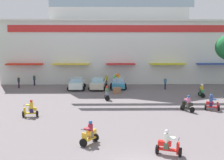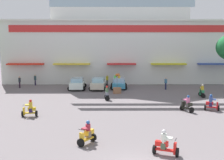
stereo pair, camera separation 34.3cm
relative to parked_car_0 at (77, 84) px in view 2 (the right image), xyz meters
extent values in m
plane|color=slate|center=(6.04, -12.55, -0.78)|extent=(128.00, 128.00, 0.00)
cube|color=silver|center=(6.04, 11.24, 3.96)|extent=(35.94, 13.59, 9.49)
cube|color=silver|center=(6.04, 11.92, 12.19)|extent=(21.26, 12.23, 6.98)
cube|color=red|center=(6.04, 4.39, 7.57)|extent=(33.07, 0.12, 1.02)
cube|color=silver|center=(6.04, 4.35, 8.82)|extent=(35.94, 0.70, 0.24)
cube|color=red|center=(-8.09, 3.90, 2.36)|extent=(5.37, 1.10, 0.20)
cube|color=gold|center=(-1.21, 3.90, 2.36)|extent=(5.43, 1.10, 0.20)
cube|color=red|center=(6.16, 3.90, 2.36)|extent=(4.29, 1.10, 0.20)
cube|color=gold|center=(13.19, 3.90, 2.36)|extent=(5.22, 1.10, 0.20)
cube|color=#2F4796|center=(20.31, 3.90, 2.36)|extent=(5.41, 1.10, 0.20)
cube|color=#99B7C6|center=(6.04, -1.03, 10.80)|extent=(18.71, 0.08, 1.40)
cube|color=silver|center=(0.00, 0.00, -0.12)|extent=(1.90, 4.46, 0.78)
cube|color=#8CB5CD|center=(0.00, 0.00, 0.51)|extent=(1.60, 2.25, 0.50)
cylinder|color=black|center=(-0.93, 1.35, -0.48)|extent=(0.60, 0.18, 0.60)
cylinder|color=black|center=(0.86, 1.39, -0.48)|extent=(0.60, 0.18, 0.60)
cylinder|color=black|center=(-0.86, -1.39, -0.48)|extent=(0.60, 0.18, 0.60)
cylinder|color=black|center=(0.93, -1.35, -0.48)|extent=(0.60, 0.18, 0.60)
cube|color=beige|center=(2.91, -0.13, -0.14)|extent=(2.09, 4.37, 0.75)
cube|color=#8EBFD3|center=(2.91, -0.13, 0.53)|extent=(1.69, 2.23, 0.58)
cylinder|color=black|center=(2.11, 1.25, -0.48)|extent=(0.61, 0.21, 0.60)
cylinder|color=black|center=(3.90, 1.12, -0.48)|extent=(0.61, 0.21, 0.60)
cylinder|color=black|center=(1.92, -1.38, -0.48)|extent=(0.61, 0.21, 0.60)
cylinder|color=black|center=(3.70, -1.51, -0.48)|extent=(0.61, 0.21, 0.60)
cube|color=#3B93BE|center=(5.68, 0.60, -0.18)|extent=(1.86, 4.38, 0.66)
cube|color=#9DB8D3|center=(5.68, 0.60, 0.44)|extent=(1.55, 2.21, 0.57)
cylinder|color=black|center=(4.87, 1.97, -0.48)|extent=(0.61, 0.19, 0.60)
cylinder|color=black|center=(6.58, 1.91, -0.48)|extent=(0.61, 0.19, 0.60)
cylinder|color=black|center=(4.78, -0.71, -0.48)|extent=(0.61, 0.19, 0.60)
cylinder|color=black|center=(6.49, -0.77, -0.48)|extent=(0.61, 0.19, 0.60)
cylinder|color=black|center=(-3.14, -14.66, -0.52)|extent=(0.19, 0.53, 0.52)
cylinder|color=black|center=(-1.97, -14.57, -0.52)|extent=(0.19, 0.53, 0.52)
cube|color=gold|center=(-2.56, -14.62, -0.46)|extent=(1.05, 0.36, 0.10)
cube|color=gold|center=(-2.35, -14.60, -0.11)|extent=(0.68, 0.35, 0.28)
cube|color=gold|center=(-3.02, -14.65, -0.30)|extent=(0.17, 0.33, 0.66)
cylinder|color=black|center=(-3.05, -14.66, 0.23)|extent=(0.08, 0.52, 0.04)
cube|color=#2F2153|center=(-2.44, -14.61, -0.23)|extent=(0.31, 0.34, 0.36)
cylinder|color=gold|center=(-2.44, -14.61, 0.22)|extent=(0.35, 0.35, 0.54)
sphere|color=red|center=(-2.44, -14.61, 0.60)|extent=(0.25, 0.25, 0.25)
cube|color=gold|center=(-2.70, -14.63, 0.25)|extent=(0.47, 0.37, 0.10)
cylinder|color=black|center=(4.07, -6.66, -0.52)|extent=(0.53, 0.17, 0.52)
cylinder|color=black|center=(4.14, -7.83, -0.52)|extent=(0.53, 0.17, 0.52)
cube|color=gray|center=(4.11, -7.24, -0.46)|extent=(0.34, 1.05, 0.10)
cube|color=gray|center=(4.12, -7.45, -0.04)|extent=(0.34, 0.67, 0.28)
cube|color=gray|center=(4.08, -6.78, -0.26)|extent=(0.33, 0.16, 0.72)
cylinder|color=black|center=(4.08, -6.75, 0.30)|extent=(0.52, 0.07, 0.04)
cube|color=black|center=(4.12, -7.36, -0.16)|extent=(0.34, 0.30, 0.36)
cylinder|color=#4A6A47|center=(4.12, -7.36, 0.30)|extent=(0.34, 0.34, 0.57)
sphere|color=red|center=(4.12, -7.36, 0.69)|extent=(0.25, 0.25, 0.25)
cube|color=#4A6A47|center=(4.10, -7.10, 0.33)|extent=(0.37, 0.46, 0.10)
cylinder|color=black|center=(15.26, -5.24, -0.52)|extent=(0.53, 0.16, 0.52)
cylinder|color=black|center=(15.21, -6.39, -0.52)|extent=(0.53, 0.16, 0.52)
cube|color=#248250|center=(15.24, -5.82, -0.46)|extent=(0.32, 1.03, 0.10)
cube|color=#248250|center=(15.23, -6.03, -0.04)|extent=(0.33, 0.66, 0.28)
cube|color=#248250|center=(15.26, -5.36, -0.26)|extent=(0.33, 0.15, 0.72)
cylinder|color=black|center=(15.26, -5.33, 0.30)|extent=(0.52, 0.06, 0.04)
cube|color=black|center=(15.23, -5.93, -0.16)|extent=(0.33, 0.29, 0.36)
cylinder|color=gold|center=(15.23, -5.93, 0.29)|extent=(0.33, 0.33, 0.54)
sphere|color=silver|center=(15.23, -5.93, 0.67)|extent=(0.25, 0.25, 0.25)
cube|color=gold|center=(15.24, -5.68, 0.32)|extent=(0.36, 0.45, 0.10)
cylinder|color=black|center=(14.68, -12.65, -0.52)|extent=(0.28, 0.54, 0.52)
cylinder|color=black|center=(13.53, -12.32, -0.52)|extent=(0.28, 0.54, 0.52)
cube|color=red|center=(14.10, -12.49, -0.46)|extent=(1.09, 0.56, 0.10)
cube|color=red|center=(13.90, -12.43, -0.10)|extent=(0.73, 0.47, 0.28)
cube|color=red|center=(14.57, -12.62, -0.30)|extent=(0.22, 0.35, 0.67)
cylinder|color=black|center=(14.59, -12.63, 0.24)|extent=(0.18, 0.51, 0.04)
cube|color=#2F1F4C|center=(13.99, -12.46, -0.22)|extent=(0.36, 0.38, 0.36)
cylinder|color=#385190|center=(13.99, -12.46, 0.25)|extent=(0.40, 0.40, 0.58)
sphere|color=#2B5AA8|center=(13.99, -12.46, 0.65)|extent=(0.25, 0.25, 0.25)
cube|color=#385190|center=(14.24, -12.53, 0.28)|extent=(0.52, 0.45, 0.10)
cylinder|color=black|center=(8.28, -23.70, -0.52)|extent=(0.32, 0.54, 0.52)
cylinder|color=black|center=(7.05, -23.21, -0.52)|extent=(0.32, 0.54, 0.52)
cube|color=red|center=(7.67, -23.46, -0.46)|extent=(1.18, 0.69, 0.10)
cube|color=red|center=(7.45, -23.37, -0.11)|extent=(0.80, 0.55, 0.28)
cube|color=red|center=(8.16, -23.65, -0.31)|extent=(0.25, 0.35, 0.66)
cylinder|color=black|center=(8.18, -23.66, 0.23)|extent=(0.23, 0.50, 0.04)
cube|color=#44523D|center=(7.54, -23.41, -0.23)|extent=(0.38, 0.40, 0.36)
cylinder|color=silver|center=(7.54, -23.41, 0.22)|extent=(0.42, 0.42, 0.54)
sphere|color=silver|center=(7.54, -23.41, 0.60)|extent=(0.25, 0.25, 0.25)
cube|color=silver|center=(7.81, -23.52, 0.25)|extent=(0.53, 0.48, 0.10)
cylinder|color=black|center=(11.33, -12.35, -0.52)|extent=(0.52, 0.39, 0.52)
cylinder|color=black|center=(11.95, -13.40, -0.52)|extent=(0.52, 0.39, 0.52)
cube|color=black|center=(11.64, -12.88, -0.46)|extent=(0.79, 1.07, 0.10)
cube|color=black|center=(11.75, -13.07, -0.04)|extent=(0.61, 0.74, 0.28)
cube|color=black|center=(11.39, -12.46, -0.26)|extent=(0.35, 0.28, 0.72)
cylinder|color=black|center=(11.38, -12.44, 0.30)|extent=(0.47, 0.30, 0.04)
cube|color=#4F4C49|center=(11.70, -12.98, -0.16)|extent=(0.42, 0.40, 0.36)
cylinder|color=pink|center=(11.70, -12.98, 0.28)|extent=(0.44, 0.44, 0.53)
sphere|color=#25599F|center=(11.70, -12.98, 0.66)|extent=(0.25, 0.25, 0.25)
cube|color=pink|center=(11.57, -12.75, 0.31)|extent=(0.52, 0.55, 0.10)
cylinder|color=black|center=(2.63, -22.07, -0.52)|extent=(0.51, 0.41, 0.52)
cylinder|color=black|center=(3.34, -21.02, -0.52)|extent=(0.51, 0.41, 0.52)
cube|color=gold|center=(2.99, -21.55, -0.46)|extent=(0.85, 1.08, 0.10)
cube|color=gold|center=(3.11, -21.36, -0.06)|extent=(0.64, 0.75, 0.28)
cube|color=gold|center=(2.71, -21.97, -0.27)|extent=(0.34, 0.29, 0.71)
cylinder|color=black|center=(2.69, -21.99, 0.28)|extent=(0.45, 0.32, 0.04)
cube|color=#7A6953|center=(3.06, -21.44, -0.18)|extent=(0.42, 0.41, 0.36)
cylinder|color=#A32D3C|center=(3.06, -21.44, 0.25)|extent=(0.44, 0.44, 0.49)
sphere|color=#2C5FA8|center=(3.06, -21.44, 0.61)|extent=(0.25, 0.25, 0.25)
cube|color=#A32D3C|center=(2.90, -21.67, 0.27)|extent=(0.53, 0.55, 0.10)
cylinder|color=black|center=(-8.17, 1.04, -0.35)|extent=(0.23, 0.23, 0.87)
cylinder|color=#22272D|center=(-8.17, 1.04, 0.38)|extent=(0.37, 0.37, 0.57)
sphere|color=tan|center=(-8.17, 1.04, 0.78)|extent=(0.24, 0.24, 0.24)
cylinder|color=#414441|center=(4.04, 3.43, -0.38)|extent=(0.32, 0.32, 0.80)
cylinder|color=gold|center=(4.04, 3.43, 0.30)|extent=(0.51, 0.51, 0.57)
sphere|color=tan|center=(4.04, 3.43, 0.68)|extent=(0.20, 0.20, 0.20)
cylinder|color=black|center=(-6.63, 3.60, -0.38)|extent=(0.28, 0.28, 0.81)
cylinder|color=#22383E|center=(-6.63, 3.60, 0.32)|extent=(0.45, 0.45, 0.60)
sphere|color=tan|center=(-6.63, 3.60, 0.72)|extent=(0.21, 0.21, 0.21)
cylinder|color=#1F2345|center=(12.02, -0.30, -0.34)|extent=(0.32, 0.32, 0.89)
cylinder|color=#35688A|center=(12.02, -0.30, 0.37)|extent=(0.52, 0.52, 0.54)
sphere|color=tan|center=(12.02, -0.30, 0.76)|extent=(0.23, 0.23, 0.23)
cube|color=#A06E4C|center=(5.35, -3.30, -0.41)|extent=(1.03, 0.83, 0.75)
cylinder|color=#4C4C4C|center=(5.35, -3.30, 0.57)|extent=(0.04, 0.04, 1.20)
sphere|color=yellow|center=(5.59, -3.31, 1.31)|extent=(0.36, 0.36, 0.36)
sphere|color=#E4299D|center=(5.55, -3.08, 1.50)|extent=(0.32, 0.32, 0.32)
sphere|color=#9947CF|center=(5.24, -3.02, 1.49)|extent=(0.32, 0.32, 0.32)
sphere|color=green|center=(5.17, -3.17, 1.41)|extent=(0.35, 0.35, 0.35)
sphere|color=#4CC954|center=(5.08, -3.37, 1.27)|extent=(0.30, 0.30, 0.30)
sphere|color=orange|center=(5.30, -3.43, 1.58)|extent=(0.34, 0.34, 0.34)
sphere|color=orange|center=(5.49, -3.55, 1.59)|extent=(0.40, 0.40, 0.40)
camera|label=1|loc=(4.12, -39.67, 5.75)|focal=47.21mm
camera|label=2|loc=(4.46, -39.68, 5.75)|focal=47.21mm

